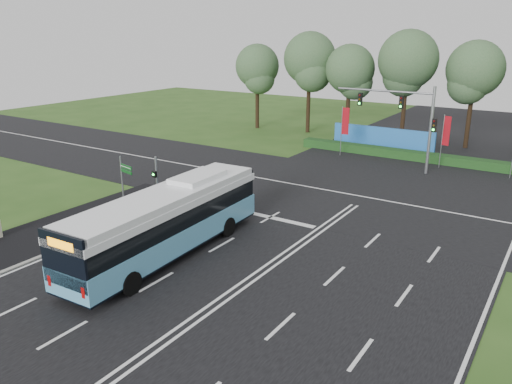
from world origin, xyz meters
TOP-DOWN VIEW (x-y plane):
  - ground at (0.00, 0.00)m, footprint 120.00×120.00m
  - road_main at (0.00, 0.00)m, footprint 20.00×120.00m
  - road_cross at (0.00, 12.00)m, footprint 120.00×14.00m
  - bike_path at (-12.50, -3.00)m, footprint 5.00×18.00m
  - kerb_strip at (-10.10, -3.00)m, footprint 0.25×18.00m
  - city_bus at (-4.88, -2.41)m, footprint 3.25×12.87m
  - pedestrian_signal at (-10.20, 2.35)m, footprint 0.29×0.42m
  - street_sign at (-12.12, 1.44)m, footprint 1.32×0.37m
  - banner_flag_left at (-6.17, 22.56)m, footprint 0.66×0.20m
  - banner_flag_mid at (2.65, 22.88)m, footprint 0.64×0.25m
  - traffic_light_gantry at (0.21, 20.50)m, footprint 8.41×0.28m
  - hedge at (0.00, 24.50)m, footprint 22.00×1.20m
  - blue_hoarding at (-4.00, 27.00)m, footprint 10.00×0.30m
  - eucalyptus_row at (-2.99, 31.22)m, footprint 40.35×7.22m

SIDE VIEW (x-z plane):
  - ground at x=0.00m, z-range 0.00..0.00m
  - road_main at x=0.00m, z-range 0.00..0.04m
  - road_cross at x=0.00m, z-range 0.00..0.05m
  - bike_path at x=-12.50m, z-range 0.00..0.06m
  - kerb_strip at x=-10.10m, z-range 0.00..0.12m
  - hedge at x=0.00m, z-range 0.00..0.80m
  - blue_hoarding at x=-4.00m, z-range 0.00..2.20m
  - city_bus at x=-4.88m, z-range 0.01..3.68m
  - pedestrian_signal at x=-10.20m, z-range 0.16..3.68m
  - street_sign at x=-12.12m, z-range 0.48..3.92m
  - banner_flag_mid at x=2.65m, z-range 0.69..5.22m
  - banner_flag_left at x=-6.17m, z-range 0.69..5.27m
  - traffic_light_gantry at x=0.21m, z-range 1.16..8.16m
  - eucalyptus_row at x=-2.99m, z-range 2.10..13.41m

